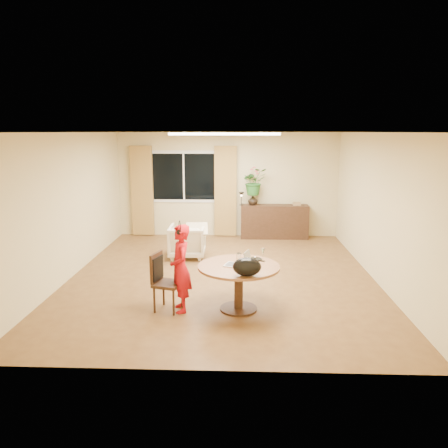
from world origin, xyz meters
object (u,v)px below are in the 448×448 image
at_px(child, 181,268).
at_px(dining_chair, 168,282).
at_px(dining_table, 239,275).
at_px(armchair, 187,241).
at_px(sideboard, 274,222).

bearing_deg(child, dining_chair, -107.10).
distance_m(dining_table, armchair, 2.97).
distance_m(dining_chair, sideboard, 4.97).
distance_m(child, armchair, 2.84).
distance_m(dining_table, dining_chair, 1.05).
distance_m(dining_chair, child, 0.29).
bearing_deg(sideboard, dining_chair, -112.49).
relative_size(dining_table, dining_chair, 1.39).
bearing_deg(sideboard, child, -110.40).
bearing_deg(dining_table, child, -175.91).
height_order(armchair, sideboard, sideboard).
bearing_deg(armchair, sideboard, -138.52).
height_order(dining_table, armchair, armchair).
height_order(dining_table, child, child).
relative_size(dining_chair, sideboard, 0.52).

